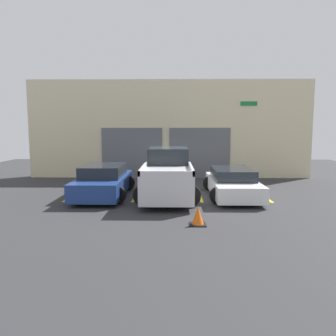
{
  "coord_description": "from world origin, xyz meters",
  "views": [
    {
      "loc": [
        0.24,
        -15.07,
        2.74
      ],
      "look_at": [
        0.0,
        -1.52,
        1.1
      ],
      "focal_mm": 35.0,
      "sensor_mm": 36.0,
      "label": 1
    }
  ],
  "objects_px": {
    "sedan_white": "(232,183)",
    "sedan_side": "(104,181)",
    "traffic_cone": "(198,216)",
    "pickup_truck": "(168,174)"
  },
  "relations": [
    {
      "from": "sedan_white",
      "to": "sedan_side",
      "type": "height_order",
      "value": "sedan_side"
    },
    {
      "from": "traffic_cone",
      "to": "sedan_white",
      "type": "bearing_deg",
      "value": 67.08
    },
    {
      "from": "sedan_white",
      "to": "traffic_cone",
      "type": "bearing_deg",
      "value": -112.92
    },
    {
      "from": "sedan_white",
      "to": "traffic_cone",
      "type": "distance_m",
      "value": 4.32
    },
    {
      "from": "sedan_white",
      "to": "sedan_side",
      "type": "bearing_deg",
      "value": -179.99
    },
    {
      "from": "pickup_truck",
      "to": "sedan_side",
      "type": "distance_m",
      "value": 2.64
    },
    {
      "from": "pickup_truck",
      "to": "sedan_side",
      "type": "xyz_separation_m",
      "value": [
        -2.61,
        -0.28,
        -0.28
      ]
    },
    {
      "from": "sedan_white",
      "to": "traffic_cone",
      "type": "relative_size",
      "value": 7.78
    },
    {
      "from": "pickup_truck",
      "to": "sedan_white",
      "type": "relative_size",
      "value": 1.28
    },
    {
      "from": "sedan_side",
      "to": "traffic_cone",
      "type": "xyz_separation_m",
      "value": [
        3.54,
        -3.97,
        -0.35
      ]
    }
  ]
}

